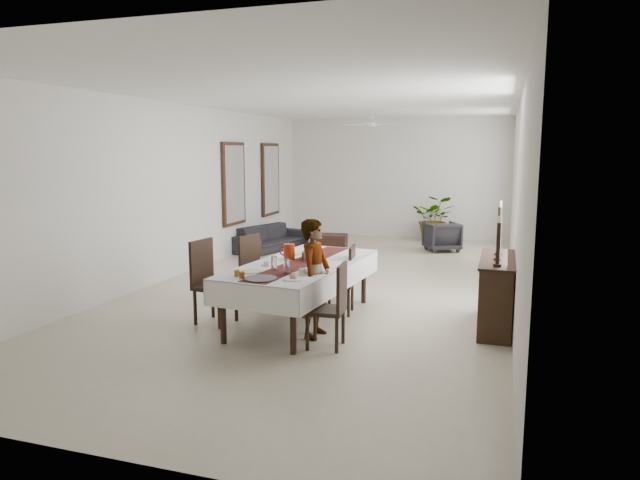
# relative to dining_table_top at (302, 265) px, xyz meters

# --- Properties ---
(floor) EXTENTS (6.00, 12.00, 0.00)m
(floor) POSITION_rel_dining_table_top_xyz_m (-0.23, 2.17, -0.78)
(floor) COLOR beige
(floor) RESTS_ON ground
(ceiling) EXTENTS (6.00, 12.00, 0.02)m
(ceiling) POSITION_rel_dining_table_top_xyz_m (-0.23, 2.17, 2.42)
(ceiling) COLOR white
(ceiling) RESTS_ON wall_back
(wall_back) EXTENTS (6.00, 0.02, 3.20)m
(wall_back) POSITION_rel_dining_table_top_xyz_m (-0.23, 8.17, 0.82)
(wall_back) COLOR silver
(wall_back) RESTS_ON floor
(wall_front) EXTENTS (6.00, 0.02, 3.20)m
(wall_front) POSITION_rel_dining_table_top_xyz_m (-0.23, -3.83, 0.82)
(wall_front) COLOR silver
(wall_front) RESTS_ON floor
(wall_left) EXTENTS (0.02, 12.00, 3.20)m
(wall_left) POSITION_rel_dining_table_top_xyz_m (-3.23, 2.17, 0.82)
(wall_left) COLOR silver
(wall_left) RESTS_ON floor
(wall_right) EXTENTS (0.02, 12.00, 3.20)m
(wall_right) POSITION_rel_dining_table_top_xyz_m (2.77, 2.17, 0.82)
(wall_right) COLOR silver
(wall_right) RESTS_ON floor
(dining_table_top) EXTENTS (1.32, 2.68, 0.05)m
(dining_table_top) POSITION_rel_dining_table_top_xyz_m (0.00, 0.00, 0.00)
(dining_table_top) COLOR black
(dining_table_top) RESTS_ON table_leg_fl
(table_leg_fl) EXTENTS (0.08, 0.08, 0.75)m
(table_leg_fl) POSITION_rel_dining_table_top_xyz_m (-0.59, -1.18, -0.40)
(table_leg_fl) COLOR black
(table_leg_fl) RESTS_ON floor
(table_leg_fr) EXTENTS (0.08, 0.08, 0.75)m
(table_leg_fr) POSITION_rel_dining_table_top_xyz_m (0.35, -1.27, -0.40)
(table_leg_fr) COLOR black
(table_leg_fr) RESTS_ON floor
(table_leg_bl) EXTENTS (0.08, 0.08, 0.75)m
(table_leg_bl) POSITION_rel_dining_table_top_xyz_m (-0.35, 1.27, -0.40)
(table_leg_bl) COLOR black
(table_leg_bl) RESTS_ON floor
(table_leg_br) EXTENTS (0.08, 0.08, 0.75)m
(table_leg_br) POSITION_rel_dining_table_top_xyz_m (0.59, 1.18, -0.40)
(table_leg_br) COLOR black
(table_leg_br) RESTS_ON floor
(tablecloth_top) EXTENTS (1.54, 2.89, 0.01)m
(tablecloth_top) POSITION_rel_dining_table_top_xyz_m (0.00, 0.00, 0.03)
(tablecloth_top) COLOR silver
(tablecloth_top) RESTS_ON dining_table_top
(tablecloth_drape_left) EXTENTS (0.28, 2.77, 0.32)m
(tablecloth_drape_left) POSITION_rel_dining_table_top_xyz_m (-0.63, 0.06, -0.12)
(tablecloth_drape_left) COLOR white
(tablecloth_drape_left) RESTS_ON dining_table_top
(tablecloth_drape_right) EXTENTS (0.28, 2.77, 0.32)m
(tablecloth_drape_right) POSITION_rel_dining_table_top_xyz_m (0.63, -0.06, -0.12)
(tablecloth_drape_right) COLOR white
(tablecloth_drape_right) RESTS_ON dining_table_top
(tablecloth_drape_near) EXTENTS (1.27, 0.13, 0.32)m
(tablecloth_drape_near) POSITION_rel_dining_table_top_xyz_m (-0.13, -1.38, -0.12)
(tablecloth_drape_near) COLOR white
(tablecloth_drape_near) RESTS_ON dining_table_top
(tablecloth_drape_far) EXTENTS (1.27, 0.13, 0.32)m
(tablecloth_drape_far) POSITION_rel_dining_table_top_xyz_m (0.13, 1.38, -0.12)
(tablecloth_drape_far) COLOR white
(tablecloth_drape_far) RESTS_ON dining_table_top
(table_runner) EXTENTS (0.64, 2.72, 0.00)m
(table_runner) POSITION_rel_dining_table_top_xyz_m (0.00, 0.00, 0.04)
(table_runner) COLOR #5C1D1A
(table_runner) RESTS_ON tablecloth_top
(red_pitcher) EXTENTS (0.18, 0.18, 0.22)m
(red_pitcher) POSITION_rel_dining_table_top_xyz_m (-0.25, 0.19, 0.15)
(red_pitcher) COLOR maroon
(red_pitcher) RESTS_ON tablecloth_top
(pitcher_handle) EXTENTS (0.13, 0.03, 0.13)m
(pitcher_handle) POSITION_rel_dining_table_top_xyz_m (-0.34, 0.20, 0.15)
(pitcher_handle) COLOR maroon
(pitcher_handle) RESTS_ON red_pitcher
(wine_glass_near) EXTENTS (0.08, 0.08, 0.18)m
(wine_glass_near) POSITION_rel_dining_table_top_xyz_m (0.06, -0.71, 0.13)
(wine_glass_near) COLOR silver
(wine_glass_near) RESTS_ON tablecloth_top
(wine_glass_mid) EXTENTS (0.08, 0.08, 0.18)m
(wine_glass_mid) POSITION_rel_dining_table_top_xyz_m (-0.16, -0.58, 0.13)
(wine_glass_mid) COLOR white
(wine_glass_mid) RESTS_ON tablecloth_top
(wine_glass_far) EXTENTS (0.08, 0.08, 0.18)m
(wine_glass_far) POSITION_rel_dining_table_top_xyz_m (0.06, 0.05, 0.13)
(wine_glass_far) COLOR white
(wine_glass_far) RESTS_ON tablecloth_top
(teacup_right) EXTENTS (0.10, 0.10, 0.06)m
(teacup_right) POSITION_rel_dining_table_top_xyz_m (0.26, -0.68, 0.07)
(teacup_right) COLOR silver
(teacup_right) RESTS_ON saucer_right
(saucer_right) EXTENTS (0.16, 0.16, 0.01)m
(saucer_right) POSITION_rel_dining_table_top_xyz_m (0.26, -0.68, 0.05)
(saucer_right) COLOR white
(saucer_right) RESTS_ON tablecloth_top
(teacup_left) EXTENTS (0.10, 0.10, 0.06)m
(teacup_left) POSITION_rel_dining_table_top_xyz_m (-0.36, -0.34, 0.07)
(teacup_left) COLOR silver
(teacup_left) RESTS_ON saucer_left
(saucer_left) EXTENTS (0.16, 0.16, 0.01)m
(saucer_left) POSITION_rel_dining_table_top_xyz_m (-0.36, -0.34, 0.05)
(saucer_left) COLOR silver
(saucer_left) RESTS_ON tablecloth_top
(plate_near_right) EXTENTS (0.26, 0.26, 0.02)m
(plate_near_right) POSITION_rel_dining_table_top_xyz_m (0.26, -1.00, 0.05)
(plate_near_right) COLOR white
(plate_near_right) RESTS_ON tablecloth_top
(bread_near_right) EXTENTS (0.10, 0.10, 0.10)m
(bread_near_right) POSITION_rel_dining_table_top_xyz_m (0.26, -1.00, 0.08)
(bread_near_right) COLOR tan
(bread_near_right) RESTS_ON plate_near_right
(plate_near_left) EXTENTS (0.26, 0.26, 0.02)m
(plate_near_left) POSITION_rel_dining_table_top_xyz_m (-0.40, -0.77, 0.05)
(plate_near_left) COLOR silver
(plate_near_left) RESTS_ON tablecloth_top
(plate_far_left) EXTENTS (0.26, 0.26, 0.02)m
(plate_far_left) POSITION_rel_dining_table_top_xyz_m (-0.29, 0.62, 0.05)
(plate_far_left) COLOR white
(plate_far_left) RESTS_ON tablecloth_top
(serving_tray) EXTENTS (0.39, 0.39, 0.02)m
(serving_tray) POSITION_rel_dining_table_top_xyz_m (-0.11, -1.13, 0.05)
(serving_tray) COLOR #3C3B40
(serving_tray) RESTS_ON tablecloth_top
(jam_jar_a) EXTENTS (0.07, 0.07, 0.08)m
(jam_jar_a) POSITION_rel_dining_table_top_xyz_m (-0.35, -1.14, 0.08)
(jam_jar_a) COLOR brown
(jam_jar_a) RESTS_ON tablecloth_top
(jam_jar_b) EXTENTS (0.07, 0.07, 0.08)m
(jam_jar_b) POSITION_rel_dining_table_top_xyz_m (-0.45, -1.06, 0.08)
(jam_jar_b) COLOR #9A6816
(jam_jar_b) RESTS_ON tablecloth_top
(fruit_basket) EXTENTS (0.32, 0.32, 0.11)m
(fruit_basket) POSITION_rel_dining_table_top_xyz_m (0.08, 0.26, 0.09)
(fruit_basket) COLOR brown
(fruit_basket) RESTS_ON tablecloth_top
(fruit_red) EXTENTS (0.10, 0.10, 0.10)m
(fruit_red) POSITION_rel_dining_table_top_xyz_m (0.11, 0.28, 0.17)
(fruit_red) COLOR maroon
(fruit_red) RESTS_ON fruit_basket
(fruit_green) EXTENTS (0.09, 0.09, 0.09)m
(fruit_green) POSITION_rel_dining_table_top_xyz_m (0.04, 0.30, 0.17)
(fruit_green) COLOR olive
(fruit_green) RESTS_ON fruit_basket
(fruit_yellow) EXTENTS (0.09, 0.09, 0.09)m
(fruit_yellow) POSITION_rel_dining_table_top_xyz_m (0.07, 0.21, 0.17)
(fruit_yellow) COLOR #C38422
(fruit_yellow) RESTS_ON fruit_basket
(chair_right_near_seat) EXTENTS (0.46, 0.46, 0.05)m
(chair_right_near_seat) POSITION_rel_dining_table_top_xyz_m (0.63, -0.92, -0.33)
(chair_right_near_seat) COLOR black
(chair_right_near_seat) RESTS_ON chair_right_near_leg_fl
(chair_right_near_leg_fl) EXTENTS (0.05, 0.05, 0.43)m
(chair_right_near_leg_fl) POSITION_rel_dining_table_top_xyz_m (0.82, -1.08, -0.57)
(chair_right_near_leg_fl) COLOR black
(chair_right_near_leg_fl) RESTS_ON floor
(chair_right_near_leg_fr) EXTENTS (0.05, 0.05, 0.43)m
(chair_right_near_leg_fr) POSITION_rel_dining_table_top_xyz_m (0.80, -0.73, -0.57)
(chair_right_near_leg_fr) COLOR black
(chair_right_near_leg_fr) RESTS_ON floor
(chair_right_near_leg_bl) EXTENTS (0.05, 0.05, 0.43)m
(chair_right_near_leg_bl) POSITION_rel_dining_table_top_xyz_m (0.47, -1.10, -0.57)
(chair_right_near_leg_bl) COLOR black
(chair_right_near_leg_bl) RESTS_ON floor
(chair_right_near_leg_br) EXTENTS (0.05, 0.05, 0.43)m
(chair_right_near_leg_br) POSITION_rel_dining_table_top_xyz_m (0.44, -0.75, -0.57)
(chair_right_near_leg_br) COLOR black
(chair_right_near_leg_br) RESTS_ON floor
(chair_right_near_back) EXTENTS (0.07, 0.43, 0.55)m
(chair_right_near_back) POSITION_rel_dining_table_top_xyz_m (0.83, -0.90, -0.03)
(chair_right_near_back) COLOR black
(chair_right_near_back) RESTS_ON chair_right_near_seat
(chair_right_far_seat) EXTENTS (0.46, 0.46, 0.05)m
(chair_right_far_seat) POSITION_rel_dining_table_top_xyz_m (0.38, 0.52, -0.34)
(chair_right_far_seat) COLOR black
(chair_right_far_seat) RESTS_ON chair_right_far_leg_fl
(chair_right_far_leg_fl) EXTENTS (0.05, 0.05, 0.41)m
(chair_right_far_leg_fl) POSITION_rel_dining_table_top_xyz_m (0.57, 0.37, -0.58)
(chair_right_far_leg_fl) COLOR black
(chair_right_far_leg_fl) RESTS_ON floor
(chair_right_far_leg_fr) EXTENTS (0.05, 0.05, 0.41)m
(chair_right_far_leg_fr) POSITION_rel_dining_table_top_xyz_m (0.53, 0.71, -0.58)
(chair_right_far_leg_fr) COLOR black
(chair_right_far_leg_fr) RESTS_ON floor
(chair_right_far_leg_bl) EXTENTS (0.05, 0.05, 0.41)m
(chair_right_far_leg_bl) POSITION_rel_dining_table_top_xyz_m (0.23, 0.33, -0.58)
(chair_right_far_leg_bl) COLOR black
(chair_right_far_leg_bl) RESTS_ON floor
(chair_right_far_leg_br) EXTENTS (0.05, 0.05, 0.41)m
(chair_right_far_leg_br) POSITION_rel_dining_table_top_xyz_m (0.19, 0.67, -0.58)
(chair_right_far_leg_br) COLOR black
(chair_right_far_leg_br) RESTS_ON floor
(chair_right_far_back) EXTENTS (0.08, 0.42, 0.53)m
(chair_right_far_back) POSITION_rel_dining_table_top_xyz_m (0.57, 0.54, -0.06)
(chair_right_far_back) COLOR black
(chair_right_far_back) RESTS_ON chair_right_far_seat
(chair_left_near_seat) EXTENTS (0.54, 0.54, 0.05)m
(chair_left_near_seat) POSITION_rel_dining_table_top_xyz_m (-1.08, -0.45, -0.28)
(chair_left_near_seat) COLOR black
(chair_left_near_seat) RESTS_ON chair_left_near_leg_fl
(chair_left_near_leg_fl) EXTENTS (0.05, 0.05, 0.48)m
(chair_left_near_leg_fl) POSITION_rel_dining_table_top_xyz_m (-1.25, -0.23, -0.54)
(chair_left_near_leg_fl) COLOR black
(chair_left_near_leg_fl) RESTS_ON floor
(chair_left_near_leg_fr) EXTENTS (0.05, 0.05, 0.48)m
(chair_left_near_leg_fr) POSITION_rel_dining_table_top_xyz_m (-1.30, -0.62, -0.54)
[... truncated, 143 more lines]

